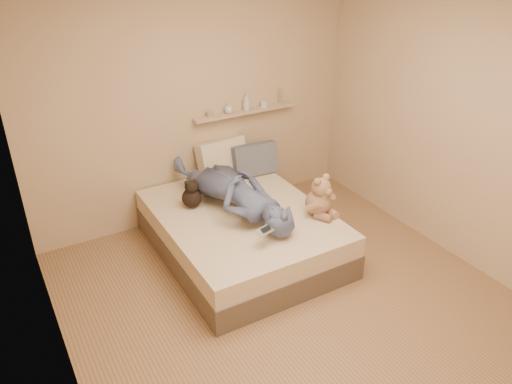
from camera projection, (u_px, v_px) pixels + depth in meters
room at (300, 168)px, 3.68m from camera, size 3.80×3.80×3.80m
bed at (242, 232)px, 4.89m from camera, size 1.50×1.90×0.45m
game_console at (266, 230)px, 4.21m from camera, size 0.19×0.11×0.06m
teddy_bear at (320, 199)px, 4.67m from camera, size 0.33×0.34×0.41m
dark_plush at (192, 195)px, 4.83m from camera, size 0.19×0.19×0.30m
pillow_cream at (222, 158)px, 5.43m from camera, size 0.57×0.32×0.43m
pillow_grey at (255, 159)px, 5.48m from camera, size 0.51×0.24×0.36m
person at (233, 190)px, 4.78m from camera, size 0.81×1.66×0.38m
wall_shelf at (245, 112)px, 5.42m from camera, size 1.20×0.12×0.03m
shelf_bottles at (242, 105)px, 5.37m from camera, size 0.93×0.13×0.19m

